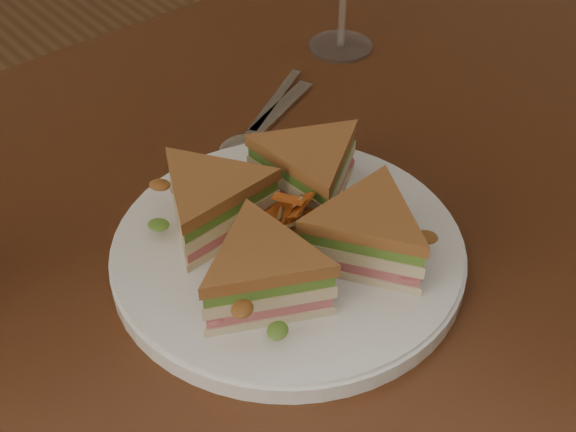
# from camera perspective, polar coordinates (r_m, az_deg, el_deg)

# --- Properties ---
(table) EXTENTS (1.20, 0.80, 0.75)m
(table) POSITION_cam_1_polar(r_m,az_deg,el_deg) (0.81, -0.98, -4.98)
(table) COLOR black
(table) RESTS_ON ground
(plate) EXTENTS (0.30, 0.30, 0.02)m
(plate) POSITION_cam_1_polar(r_m,az_deg,el_deg) (0.69, -0.00, -2.62)
(plate) COLOR white
(plate) RESTS_ON table
(sandwich_wedges) EXTENTS (0.28, 0.28, 0.06)m
(sandwich_wedges) POSITION_cam_1_polar(r_m,az_deg,el_deg) (0.67, -0.00, -0.32)
(sandwich_wedges) COLOR beige
(sandwich_wedges) RESTS_ON plate
(crisps_mound) EXTENTS (0.09, 0.09, 0.05)m
(crisps_mound) POSITION_cam_1_polar(r_m,az_deg,el_deg) (0.67, -0.00, -0.58)
(crisps_mound) COLOR #D95E1B
(crisps_mound) RESTS_ON plate
(spoon) EXTENTS (0.17, 0.10, 0.01)m
(spoon) POSITION_cam_1_polar(r_m,az_deg,el_deg) (0.84, -2.76, 5.81)
(spoon) COLOR silver
(spoon) RESTS_ON table
(knife) EXTENTS (0.21, 0.09, 0.00)m
(knife) POSITION_cam_1_polar(r_m,az_deg,el_deg) (0.84, -2.45, 5.76)
(knife) COLOR silver
(knife) RESTS_ON table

